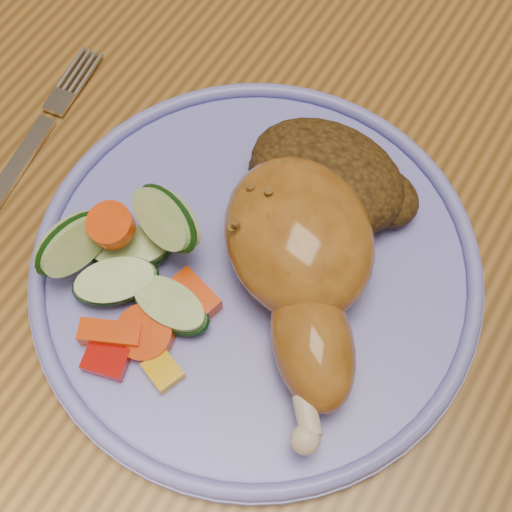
{
  "coord_description": "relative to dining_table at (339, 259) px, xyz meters",
  "views": [
    {
      "loc": [
        0.07,
        -0.24,
        1.17
      ],
      "look_at": [
        -0.03,
        -0.08,
        0.78
      ],
      "focal_mm": 50.0,
      "sensor_mm": 36.0,
      "label": 1
    }
  ],
  "objects": [
    {
      "name": "vegetable_pile",
      "position": [
        -0.09,
        -0.12,
        0.11
      ],
      "size": [
        0.12,
        0.13,
        0.06
      ],
      "color": "#A50A05",
      "rests_on": "plate"
    },
    {
      "name": "ground",
      "position": [
        0.0,
        0.0,
        -0.67
      ],
      "size": [
        4.0,
        4.0,
        0.0
      ],
      "primitive_type": "plane",
      "color": "brown",
      "rests_on": "ground"
    },
    {
      "name": "dining_table",
      "position": [
        0.0,
        0.0,
        0.0
      ],
      "size": [
        0.9,
        1.4,
        0.75
      ],
      "color": "brown",
      "rests_on": "ground"
    },
    {
      "name": "fork",
      "position": [
        -0.21,
        -0.08,
        0.09
      ],
      "size": [
        0.04,
        0.16,
        0.0
      ],
      "color": "silver",
      "rests_on": "dining_table"
    },
    {
      "name": "plate",
      "position": [
        -0.03,
        -0.08,
        0.09
      ],
      "size": [
        0.29,
        0.29,
        0.01
      ],
      "primitive_type": "cylinder",
      "color": "#7375DA",
      "rests_on": "dining_table"
    },
    {
      "name": "rice_pilaf",
      "position": [
        -0.02,
        -0.01,
        0.11
      ],
      "size": [
        0.11,
        0.08,
        0.05
      ],
      "color": "#483112",
      "rests_on": "plate"
    },
    {
      "name": "chicken_leg",
      "position": [
        -0.0,
        -0.07,
        0.12
      ],
      "size": [
        0.15,
        0.18,
        0.06
      ],
      "color": "#A56722",
      "rests_on": "plate"
    },
    {
      "name": "plate_rim",
      "position": [
        -0.03,
        -0.08,
        0.1
      ],
      "size": [
        0.28,
        0.28,
        0.01
      ],
      "primitive_type": "torus",
      "color": "#7375DA",
      "rests_on": "plate"
    }
  ]
}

